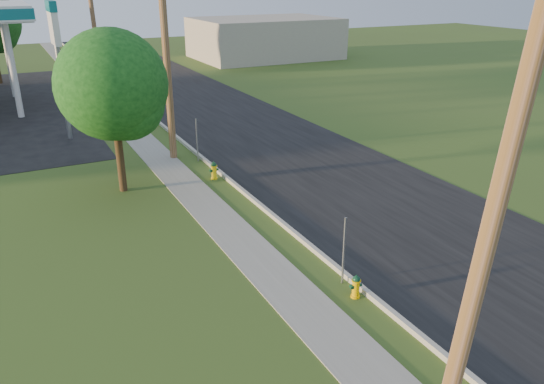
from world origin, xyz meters
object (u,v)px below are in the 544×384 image
(hydrant_near, at_px, (356,286))
(price_pylon, at_px, (55,31))
(hydrant_mid, at_px, (214,170))
(hydrant_far, at_px, (138,107))
(tree_verge, at_px, (115,89))
(utility_pole_far, at_px, (94,23))
(utility_pole_near, at_px, (500,190))
(utility_pole_mid, at_px, (166,50))

(hydrant_near, bearing_deg, price_pylon, 103.78)
(hydrant_mid, bearing_deg, price_pylon, 116.90)
(hydrant_mid, height_order, hydrant_far, hydrant_mid)
(tree_verge, distance_m, hydrant_mid, 5.14)
(utility_pole_far, height_order, hydrant_mid, utility_pole_far)
(hydrant_mid, bearing_deg, hydrant_far, 89.81)
(utility_pole_near, bearing_deg, utility_pole_mid, 90.00)
(utility_pole_mid, bearing_deg, price_pylon, 125.34)
(utility_pole_far, bearing_deg, utility_pole_near, -90.00)
(hydrant_near, relative_size, hydrant_far, 0.95)
(hydrant_mid, bearing_deg, utility_pole_mid, 100.84)
(tree_verge, distance_m, hydrant_near, 11.62)
(tree_verge, bearing_deg, utility_pole_far, 82.14)
(utility_pole_far, height_order, price_pylon, utility_pole_far)
(utility_pole_near, xyz_separation_m, hydrant_mid, (0.67, 14.49, -4.43))
(tree_verge, bearing_deg, hydrant_near, -70.41)
(utility_pole_near, relative_size, utility_pole_far, 1.00)
(price_pylon, height_order, hydrant_mid, price_pylon)
(utility_pole_mid, height_order, hydrant_near, utility_pole_mid)
(price_pylon, bearing_deg, tree_verge, -83.55)
(price_pylon, xyz_separation_m, hydrant_far, (4.62, 4.11, -5.09))
(utility_pole_far, distance_m, hydrant_mid, 21.97)
(utility_pole_far, bearing_deg, tree_verge, -97.86)
(utility_pole_near, relative_size, hydrant_far, 13.44)
(utility_pole_near, bearing_deg, hydrant_near, 80.21)
(price_pylon, relative_size, hydrant_far, 9.71)
(price_pylon, relative_size, hydrant_near, 10.24)
(utility_pole_mid, height_order, hydrant_far, utility_pole_mid)
(hydrant_near, bearing_deg, hydrant_mid, 90.56)
(utility_pole_far, xyz_separation_m, tree_verge, (-2.92, -21.16, -0.78))
(utility_pole_near, height_order, utility_pole_mid, utility_pole_mid)
(hydrant_near, xyz_separation_m, hydrant_mid, (-0.10, 10.02, 0.05))
(utility_pole_near, bearing_deg, price_pylon, 99.42)
(utility_pole_mid, xyz_separation_m, utility_pole_far, (0.00, 18.00, -0.15))
(utility_pole_far, bearing_deg, price_pylon, -107.33)
(tree_verge, bearing_deg, hydrant_mid, -5.59)
(hydrant_far, bearing_deg, hydrant_near, -89.87)
(utility_pole_far, xyz_separation_m, hydrant_mid, (0.67, -21.51, -4.43))
(tree_verge, bearing_deg, utility_pole_near, -78.86)
(tree_verge, xyz_separation_m, hydrant_far, (3.64, 12.77, -3.68))
(hydrant_mid, bearing_deg, utility_pole_far, 91.79)
(hydrant_mid, relative_size, hydrant_far, 1.09)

